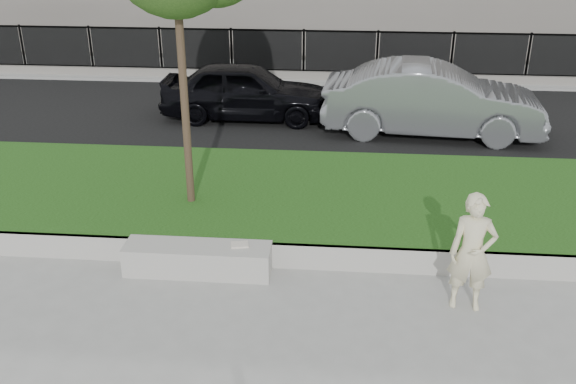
# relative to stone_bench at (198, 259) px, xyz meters

# --- Properties ---
(ground) EXTENTS (90.00, 90.00, 0.00)m
(ground) POSITION_rel_stone_bench_xyz_m (1.45, -0.80, -0.22)
(ground) COLOR gray
(ground) RESTS_ON ground
(grass_bank) EXTENTS (34.00, 4.00, 0.40)m
(grass_bank) POSITION_rel_stone_bench_xyz_m (1.45, 2.20, -0.02)
(grass_bank) COLOR black
(grass_bank) RESTS_ON ground
(grass_kerb) EXTENTS (34.00, 0.08, 0.40)m
(grass_kerb) POSITION_rel_stone_bench_xyz_m (1.45, 0.24, -0.02)
(grass_kerb) COLOR #ABA8A0
(grass_kerb) RESTS_ON ground
(street) EXTENTS (34.00, 7.00, 0.04)m
(street) POSITION_rel_stone_bench_xyz_m (1.45, 7.70, -0.20)
(street) COLOR black
(street) RESTS_ON ground
(far_pavement) EXTENTS (34.00, 3.00, 0.12)m
(far_pavement) POSITION_rel_stone_bench_xyz_m (1.45, 12.20, -0.16)
(far_pavement) COLOR gray
(far_pavement) RESTS_ON ground
(iron_fence) EXTENTS (32.00, 0.30, 1.50)m
(iron_fence) POSITION_rel_stone_bench_xyz_m (1.45, 11.20, 0.32)
(iron_fence) COLOR slate
(iron_fence) RESTS_ON far_pavement
(stone_bench) EXTENTS (2.17, 0.54, 0.44)m
(stone_bench) POSITION_rel_stone_bench_xyz_m (0.00, 0.00, 0.00)
(stone_bench) COLOR #ABA8A0
(stone_bench) RESTS_ON ground
(man) EXTENTS (0.64, 0.46, 1.66)m
(man) POSITION_rel_stone_bench_xyz_m (3.82, -0.55, 0.61)
(man) COLOR beige
(man) RESTS_ON ground
(book) EXTENTS (0.28, 0.23, 0.03)m
(book) POSITION_rel_stone_bench_xyz_m (0.62, 0.06, 0.24)
(book) COLOR beige
(book) RESTS_ON stone_bench
(car_dark) EXTENTS (4.18, 1.69, 1.42)m
(car_dark) POSITION_rel_stone_bench_xyz_m (-0.37, 7.39, 0.53)
(car_dark) COLOR black
(car_dark) RESTS_ON street
(car_silver) EXTENTS (5.15, 2.14, 1.66)m
(car_silver) POSITION_rel_stone_bench_xyz_m (4.13, 6.55, 0.65)
(car_silver) COLOR gray
(car_silver) RESTS_ON street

